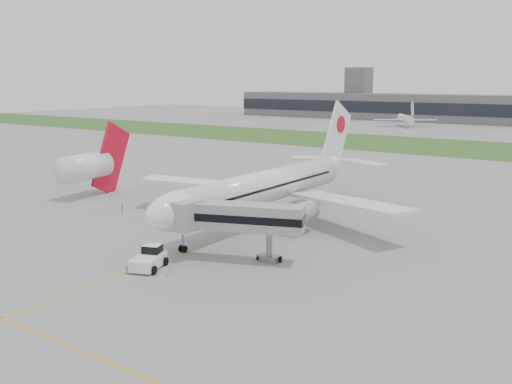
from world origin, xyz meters
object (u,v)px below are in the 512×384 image
Objects in this scene: pushback_tug at (149,258)px; jet_bridge at (235,218)px; airliner at (269,185)px; neighbor_aircraft at (88,166)px; ground_crew_near at (135,260)px.

pushback_tug is 11.16m from jet_bridge.
airliner is 3.56× the size of jet_bridge.
airliner is at bearing -3.67° from neighbor_aircraft.
ground_crew_near is (-0.95, -27.20, -4.90)m from airliner.
pushback_tug is at bearing 175.28° from ground_crew_near.
neighbor_aircraft is at bearing 128.68° from pushback_tug.
jet_bridge is 0.85× the size of neighbor_aircraft.
airliner is 38.47m from neighbor_aircraft.
jet_bridge reaches higher than pushback_tug.
airliner is 9.62× the size of pushback_tug.
neighbor_aircraft reaches higher than jet_bridge.
jet_bridge is 9.90× the size of ground_crew_near.
neighbor_aircraft reaches higher than ground_crew_near.
ground_crew_near is 44.64m from neighbor_aircraft.
pushback_tug is 0.37× the size of jet_bridge.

